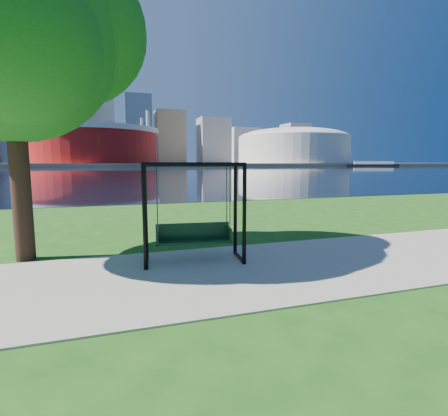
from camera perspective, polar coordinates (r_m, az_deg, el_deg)
name	(u,v)px	position (r m, az deg, el deg)	size (l,w,h in m)	color
ground	(212,266)	(7.67, -2.00, -9.47)	(900.00, 900.00, 0.00)	#1E5114
path	(219,272)	(7.21, -0.85, -10.46)	(120.00, 4.00, 0.03)	#9E937F
river	(114,170)	(109.08, -17.46, 5.88)	(900.00, 180.00, 0.02)	black
far_bank	(109,164)	(313.05, -18.21, 6.79)	(900.00, 228.00, 2.00)	#937F60
stadium	(93,144)	(242.47, -20.61, 9.76)	(83.00, 83.00, 32.00)	maroon
arena	(293,145)	(278.49, 11.23, 10.05)	(84.00, 84.00, 26.56)	beige
skyline	(102,124)	(328.17, -19.24, 12.87)	(392.00, 66.00, 96.50)	gray
swing	(193,215)	(7.77, -5.01, -1.10)	(2.28, 1.21, 2.23)	black
park_tree	(7,28)	(9.59, -31.94, 23.73)	(5.90, 5.33, 7.33)	black
barge	(372,164)	(258.62, 22.99, 6.64)	(34.13, 19.05, 3.31)	black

